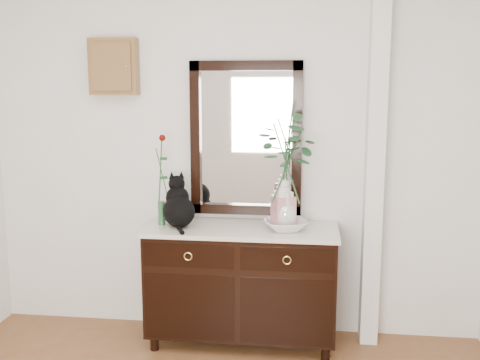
# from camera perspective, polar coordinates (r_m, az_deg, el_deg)

# --- Properties ---
(wall_back) EXTENTS (3.60, 0.04, 2.70)m
(wall_back) POSITION_cam_1_polar(r_m,az_deg,el_deg) (4.06, -0.79, 2.96)
(wall_back) COLOR white
(wall_back) RESTS_ON ground
(pilaster) EXTENTS (0.12, 0.20, 2.70)m
(pilaster) POSITION_cam_1_polar(r_m,az_deg,el_deg) (3.96, 13.53, 2.52)
(pilaster) COLOR white
(pilaster) RESTS_ON ground
(sideboard) EXTENTS (1.33, 0.52, 0.82)m
(sideboard) POSITION_cam_1_polar(r_m,az_deg,el_deg) (4.01, 0.18, -10.03)
(sideboard) COLOR black
(sideboard) RESTS_ON ground
(wall_mirror) EXTENTS (0.80, 0.06, 1.10)m
(wall_mirror) POSITION_cam_1_polar(r_m,az_deg,el_deg) (4.02, 0.60, 4.19)
(wall_mirror) COLOR black
(wall_mirror) RESTS_ON wall_back
(key_cabinet) EXTENTS (0.35, 0.10, 0.40)m
(key_cabinet) POSITION_cam_1_polar(r_m,az_deg,el_deg) (4.19, -12.70, 11.17)
(key_cabinet) COLOR brown
(key_cabinet) RESTS_ON wall_back
(cat) EXTENTS (0.35, 0.38, 0.36)m
(cat) POSITION_cam_1_polar(r_m,az_deg,el_deg) (3.91, -6.25, -2.15)
(cat) COLOR black
(cat) RESTS_ON sideboard
(lotus_bowl) EXTENTS (0.34, 0.34, 0.07)m
(lotus_bowl) POSITION_cam_1_polar(r_m,az_deg,el_deg) (3.83, 4.66, -4.58)
(lotus_bowl) COLOR white
(lotus_bowl) RESTS_ON sideboard
(vase_branches) EXTENTS (0.47, 0.47, 0.86)m
(vase_branches) POSITION_cam_1_polar(r_m,az_deg,el_deg) (3.74, 4.75, 1.58)
(vase_branches) COLOR silver
(vase_branches) RESTS_ON lotus_bowl
(bud_vase_rose) EXTENTS (0.10, 0.10, 0.65)m
(bud_vase_rose) POSITION_cam_1_polar(r_m,az_deg,el_deg) (3.94, -8.06, 0.07)
(bud_vase_rose) COLOR #2D6137
(bud_vase_rose) RESTS_ON sideboard
(ginger_jar) EXTENTS (0.18, 0.18, 0.37)m
(ginger_jar) POSITION_cam_1_polar(r_m,az_deg,el_deg) (3.82, 4.42, -2.31)
(ginger_jar) COLOR white
(ginger_jar) RESTS_ON sideboard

